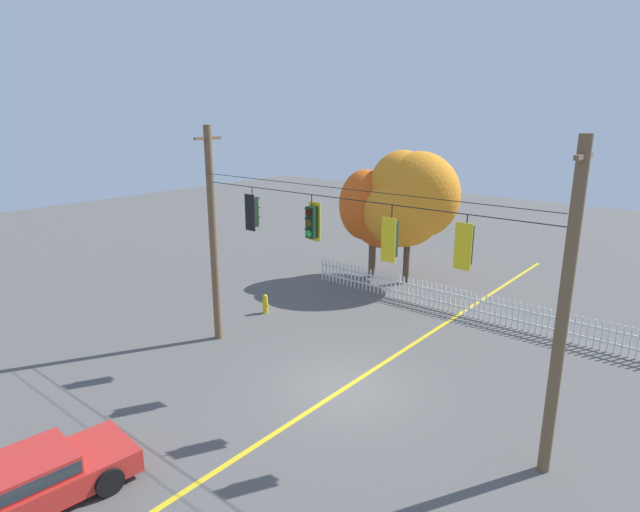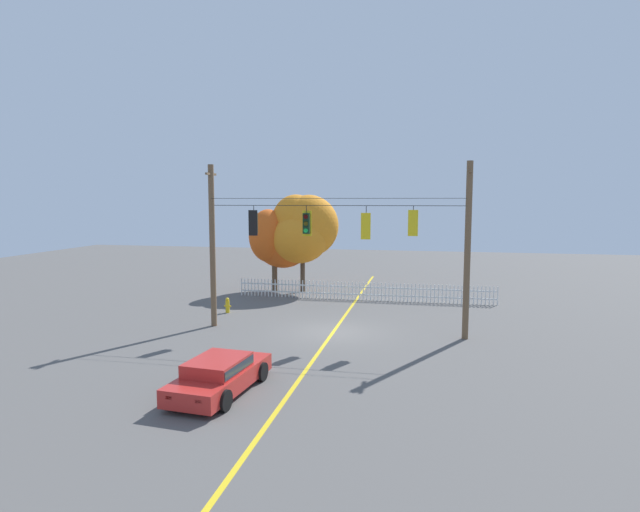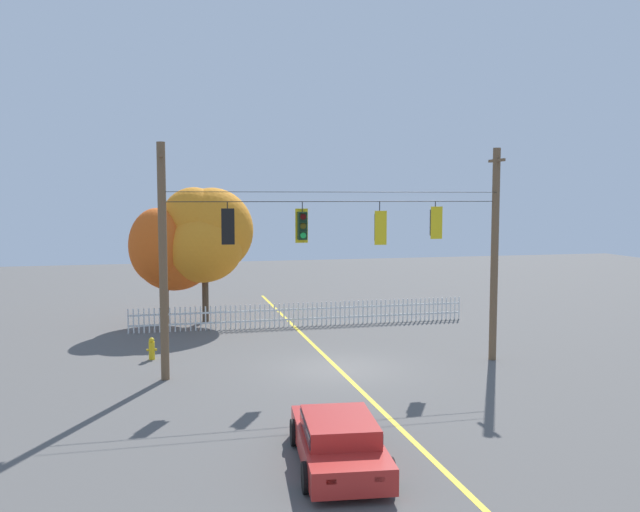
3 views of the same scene
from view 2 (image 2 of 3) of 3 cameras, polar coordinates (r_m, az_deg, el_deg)
ground at (r=24.41m, az=1.47°, el=-8.30°), size 80.00×80.00×0.00m
lane_centerline_stripe at (r=24.41m, az=1.47°, el=-8.29°), size 0.16×36.00×0.01m
signal_support_span at (r=23.73m, az=1.50°, el=1.00°), size 12.07×1.10×7.76m
traffic_signal_westbound_side at (r=24.60m, az=-7.25°, el=3.64°), size 0.43×0.38×1.41m
traffic_signal_northbound_primary at (r=23.92m, az=-1.49°, el=3.59°), size 0.43×0.38×1.41m
traffic_signal_northbound_secondary at (r=23.44m, az=5.06°, el=3.30°), size 0.43×0.38×1.50m
traffic_signal_eastbound_side at (r=23.29m, az=10.15°, el=3.60°), size 0.43×0.38×1.33m
white_picket_fence at (r=31.95m, az=4.76°, el=-3.85°), size 15.73×0.06×1.10m
autumn_maple_near_fence at (r=34.88m, az=-4.71°, el=1.58°), size 3.93×3.46×5.49m
autumn_maple_mid at (r=34.46m, az=-1.94°, el=3.01°), size 4.46×3.99×6.45m
parked_car at (r=17.20m, az=-10.94°, el=-12.57°), size 2.23×4.44×1.15m
fire_hydrant at (r=28.78m, az=-10.09°, el=-5.33°), size 0.38×0.22×0.82m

